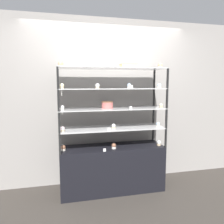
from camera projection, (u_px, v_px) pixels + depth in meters
ground_plane at (112, 189)px, 3.31m from camera, size 20.00×20.00×0.00m
back_wall at (107, 102)px, 3.51m from camera, size 8.00×0.05×2.60m
display_base at (112, 168)px, 3.26m from camera, size 1.52×0.47×0.67m
display_riser_lower at (112, 129)px, 3.19m from camera, size 1.52×0.47×0.29m
display_riser_middle at (112, 109)px, 3.15m from camera, size 1.52×0.47×0.29m
display_riser_upper at (112, 89)px, 3.11m from camera, size 1.52×0.47×0.29m
display_riser_top at (112, 69)px, 3.08m from camera, size 1.52×0.47×0.29m
layer_cake_centerpiece at (107, 105)px, 3.11m from camera, size 0.17×0.17×0.10m
sheet_cake_frosted at (129, 66)px, 3.12m from camera, size 0.24×0.16×0.06m
cupcake_0 at (63, 148)px, 3.01m from camera, size 0.06×0.06×0.08m
cupcake_1 at (113, 146)px, 3.11m from camera, size 0.06×0.06×0.08m
cupcake_2 at (159, 143)px, 3.27m from camera, size 0.06×0.06×0.08m
price_tag_0 at (105, 150)px, 2.97m from camera, size 0.04×0.00×0.04m
cupcake_3 at (63, 129)px, 2.91m from camera, size 0.06×0.06×0.07m
cupcake_4 at (114, 126)px, 3.12m from camera, size 0.06×0.06×0.07m
cupcake_5 at (158, 124)px, 3.25m from camera, size 0.06×0.06×0.07m
price_tag_1 at (109, 129)px, 2.95m from camera, size 0.04×0.00×0.04m
cupcake_6 at (63, 108)px, 2.88m from camera, size 0.05×0.05×0.07m
cupcake_7 at (161, 106)px, 3.18m from camera, size 0.05×0.05×0.07m
price_tag_2 at (131, 108)px, 2.98m from camera, size 0.04×0.00×0.04m
cupcake_8 at (62, 86)px, 2.86m from camera, size 0.06×0.06×0.07m
cupcake_9 at (98, 86)px, 2.98m from camera, size 0.06×0.06×0.07m
cupcake_10 at (129, 86)px, 3.11m from camera, size 0.06×0.06×0.07m
cupcake_11 at (159, 86)px, 3.20m from camera, size 0.06×0.06×0.07m
price_tag_3 at (132, 87)px, 2.95m from camera, size 0.04×0.00×0.04m
cupcake_12 at (61, 64)px, 2.86m from camera, size 0.06×0.06×0.07m
cupcake_13 at (113, 65)px, 3.03m from camera, size 0.06×0.06×0.07m
cupcake_14 at (160, 66)px, 3.12m from camera, size 0.06×0.06×0.07m
price_tag_4 at (88, 64)px, 2.78m from camera, size 0.04×0.00×0.04m
donut_glazed at (81, 66)px, 2.93m from camera, size 0.12×0.12×0.03m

